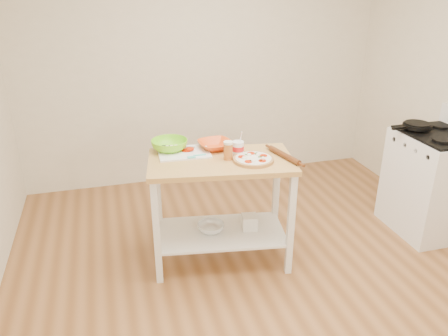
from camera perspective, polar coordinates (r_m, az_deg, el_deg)
name	(u,v)px	position (r m, az deg, el deg)	size (l,w,h in m)	color
room_shell	(284,121)	(2.78, 7.85, 6.16)	(4.04, 4.54, 2.74)	#986438
prep_island	(221,189)	(3.44, -0.38, -2.78)	(1.19, 0.77, 0.90)	tan
gas_stove	(431,183)	(4.37, 25.44, -1.73)	(0.59, 0.69, 1.11)	white
skillet	(417,126)	(4.23, 23.85, 5.07)	(0.39, 0.25, 0.03)	black
pizza	(253,159)	(3.31, 3.86, 1.17)	(0.31, 0.31, 0.05)	tan
cutting_board	(184,152)	(3.47, -5.30, 2.06)	(0.41, 0.32, 0.04)	white
spatula	(196,156)	(3.36, -3.69, 1.57)	(0.15, 0.05, 0.01)	#50CCBC
knife	(174,147)	(3.56, -6.60, 2.77)	(0.26, 0.10, 0.01)	silver
orange_bowl	(215,145)	(3.54, -1.17, 3.03)	(0.27, 0.27, 0.07)	#E75017
green_bowl	(170,145)	(3.52, -7.12, 2.96)	(0.29, 0.29, 0.09)	#7EE11F
beer_pint	(228,150)	(3.31, 0.55, 2.31)	(0.07, 0.07, 0.14)	#B66426
yogurt_tub	(238,148)	(3.40, 1.85, 2.60)	(0.09, 0.09, 0.20)	white
rolling_pin	(284,155)	(3.38, 7.87, 1.64)	(0.04, 0.04, 0.37)	#5E3015
shelf_glass_bowl	(211,227)	(3.61, -1.71, -7.77)	(0.22, 0.22, 0.07)	silver
shelf_bin	(249,222)	(3.64, 3.34, -7.07)	(0.12, 0.12, 0.12)	white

